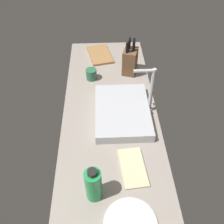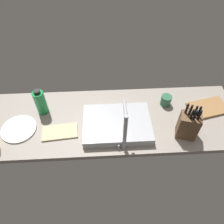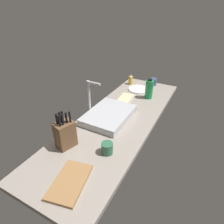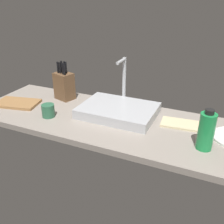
# 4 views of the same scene
# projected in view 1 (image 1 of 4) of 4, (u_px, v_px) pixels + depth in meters

# --- Properties ---
(countertop_slab) EXTENTS (1.84, 0.59, 0.04)m
(countertop_slab) POSITION_uv_depth(u_px,v_px,m) (111.00, 121.00, 1.55)
(countertop_slab) COLOR gray
(countertop_slab) RESTS_ON ground
(sink_basin) EXTENTS (0.46, 0.33, 0.06)m
(sink_basin) POSITION_uv_depth(u_px,v_px,m) (122.00, 111.00, 1.54)
(sink_basin) COLOR #B7BABF
(sink_basin) RESTS_ON countertop_slab
(faucet) EXTENTS (0.06, 0.13, 0.32)m
(faucet) POSITION_uv_depth(u_px,v_px,m) (150.00, 88.00, 1.46)
(faucet) COLOR #B7BABF
(faucet) RESTS_ON countertop_slab
(knife_block) EXTENTS (0.15, 0.13, 0.26)m
(knife_block) POSITION_uv_depth(u_px,v_px,m) (130.00, 61.00, 1.81)
(knife_block) COLOR brown
(knife_block) RESTS_ON countertop_slab
(cutting_board) EXTENTS (0.31, 0.22, 0.02)m
(cutting_board) POSITION_uv_depth(u_px,v_px,m) (100.00, 55.00, 2.03)
(cutting_board) COLOR #9E7042
(cutting_board) RESTS_ON countertop_slab
(water_bottle) EXTENTS (0.08, 0.08, 0.21)m
(water_bottle) POSITION_uv_depth(u_px,v_px,m) (93.00, 185.00, 1.12)
(water_bottle) COLOR #1E8E47
(water_bottle) RESTS_ON countertop_slab
(dinner_plate) EXTENTS (0.24, 0.24, 0.01)m
(dinner_plate) POSITION_uv_depth(u_px,v_px,m) (130.00, 224.00, 1.08)
(dinner_plate) COLOR white
(dinner_plate) RESTS_ON countertop_slab
(dish_towel) EXTENTS (0.25, 0.14, 0.01)m
(dish_towel) POSITION_uv_depth(u_px,v_px,m) (133.00, 167.00, 1.28)
(dish_towel) COLOR beige
(dish_towel) RESTS_ON countertop_slab
(coffee_mug) EXTENTS (0.08, 0.08, 0.08)m
(coffee_mug) POSITION_uv_depth(u_px,v_px,m) (91.00, 74.00, 1.79)
(coffee_mug) COLOR #2D6647
(coffee_mug) RESTS_ON countertop_slab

